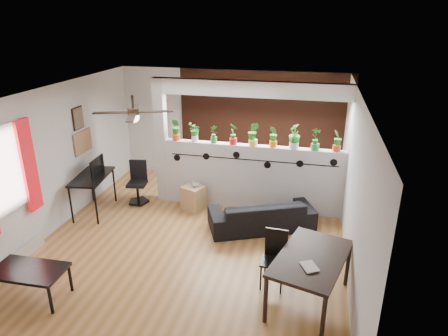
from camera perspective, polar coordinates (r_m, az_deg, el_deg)
room_shell at (r=6.66m, az=-4.76°, el=-0.56°), size 6.30×7.10×2.90m
partition_wall at (r=8.07m, az=4.03°, el=-1.32°), size 3.60×0.18×1.35m
ceiling_header at (r=7.58m, az=4.38°, el=11.18°), size 3.60×0.18×0.30m
pier_column at (r=8.35m, az=-8.93°, el=3.80°), size 0.22×0.20×2.60m
brick_panel at (r=9.25m, az=5.61°, el=5.67°), size 3.90×0.05×2.60m
vine_decal at (r=7.84m, az=3.99°, el=1.15°), size 3.31×0.01×0.30m
window_assembly at (r=6.86m, az=-28.89°, el=-0.70°), size 0.09×1.30×1.55m
baseboard_heater at (r=7.44m, az=-26.85°, el=-10.91°), size 0.08×1.00×0.18m
corkboard at (r=8.53m, az=-19.53°, el=3.54°), size 0.03×0.60×0.45m
framed_art at (r=8.36m, az=-20.14°, el=6.70°), size 0.03×0.34×0.44m
ceiling_fan at (r=6.37m, az=-12.79°, el=7.58°), size 1.19×1.19×0.43m
potted_plant_0 at (r=8.15m, az=-6.88°, el=5.57°), size 0.29×0.29×0.44m
potted_plant_1 at (r=8.04m, az=-4.21°, el=5.20°), size 0.17×0.20×0.38m
potted_plant_2 at (r=7.94m, az=-1.47°, el=4.98°), size 0.22×0.21×0.36m
potted_plant_3 at (r=7.84m, az=1.34°, el=5.03°), size 0.28×0.28×0.43m
potted_plant_4 at (r=7.77m, az=4.20°, el=4.98°), size 0.27×0.23×0.47m
potted_plant_5 at (r=7.73m, az=7.10°, el=4.57°), size 0.24×0.26×0.42m
potted_plant_6 at (r=7.69m, az=10.04°, el=4.59°), size 0.22×0.27×0.48m
potted_plant_7 at (r=7.69m, az=12.97°, el=4.20°), size 0.26×0.22×0.44m
potted_plant_8 at (r=7.70m, az=15.90°, el=3.88°), size 0.22×0.25×0.42m
sofa at (r=7.50m, az=5.38°, el=-6.66°), size 1.97×1.40×0.54m
cube_shelf at (r=8.18m, az=-4.38°, el=-4.26°), size 0.52×0.49×0.50m
cup at (r=8.04m, az=-4.10°, el=-2.36°), size 0.14×0.14×0.10m
computer_desk at (r=8.29m, az=-18.36°, el=-1.53°), size 0.72×1.16×0.79m
monitor at (r=8.35m, az=-17.97°, el=-0.11°), size 0.32×0.08×0.18m
office_chair at (r=8.60m, az=-12.19°, el=-2.37°), size 0.46×0.46×0.89m
dining_table at (r=5.60m, az=12.34°, el=-12.93°), size 1.16×1.53×0.74m
book at (r=5.30m, az=11.21°, el=-13.81°), size 0.27×0.30×0.02m
folding_chair at (r=5.96m, az=7.29°, el=-11.96°), size 0.38×0.38×0.87m
coffee_table at (r=6.31m, az=-26.14°, el=-13.22°), size 1.02×0.58×0.47m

